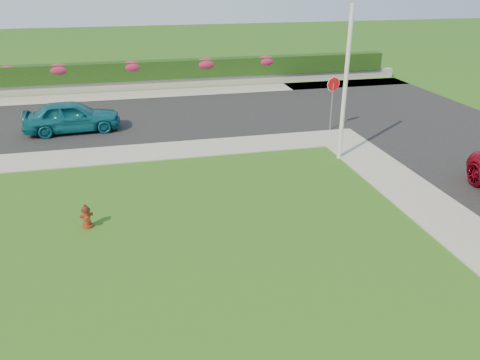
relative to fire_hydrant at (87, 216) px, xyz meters
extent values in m
plane|color=black|center=(3.24, -3.26, -0.34)|extent=(120.00, 120.00, 0.00)
cube|color=black|center=(-1.76, 10.74, -0.32)|extent=(26.00, 8.00, 0.04)
cube|color=gray|center=(-2.76, 5.74, -0.32)|extent=(24.00, 2.00, 0.04)
cube|color=gray|center=(10.24, 5.74, -0.32)|extent=(2.00, 2.00, 0.04)
cube|color=gray|center=(2.24, 15.74, -0.32)|extent=(34.00, 2.00, 0.04)
cube|color=gray|center=(2.24, 17.24, -0.04)|extent=(34.00, 0.40, 0.60)
cube|color=black|center=(2.24, 17.34, 0.81)|extent=(32.00, 0.90, 1.10)
cylinder|color=#591E0D|center=(0.00, 0.01, -0.30)|extent=(0.30, 0.30, 0.07)
cylinder|color=#591E0D|center=(0.00, 0.01, -0.03)|extent=(0.21, 0.21, 0.47)
cylinder|color=black|center=(0.00, 0.01, 0.20)|extent=(0.25, 0.25, 0.04)
sphere|color=black|center=(0.00, 0.01, 0.23)|extent=(0.21, 0.21, 0.21)
cylinder|color=black|center=(0.00, 0.01, 0.34)|extent=(0.06, 0.06, 0.06)
cylinder|color=#591E0D|center=(-0.13, -0.04, 0.04)|extent=(0.12, 0.12, 0.10)
cylinder|color=#591E0D|center=(0.13, 0.05, 0.04)|extent=(0.12, 0.12, 0.10)
cylinder|color=#591E0D|center=(0.04, -0.12, -0.02)|extent=(0.16, 0.14, 0.13)
imported|color=#0E576A|center=(-1.17, 9.19, 0.41)|extent=(4.27, 1.96, 1.42)
cylinder|color=silver|center=(9.22, 3.46, 2.50)|extent=(0.16, 0.16, 5.67)
cylinder|color=slate|center=(10.27, 6.80, 0.75)|extent=(0.06, 0.06, 2.18)
cylinder|color=#B70C11|center=(10.27, 6.80, 1.79)|extent=(0.63, 0.15, 0.63)
cylinder|color=white|center=(10.27, 6.80, 1.79)|extent=(0.66, 0.14, 0.67)
ellipsoid|color=#A71C53|center=(-5.33, 17.24, 1.15)|extent=(1.08, 0.69, 0.54)
ellipsoid|color=#A71C53|center=(-2.51, 17.24, 1.08)|extent=(1.44, 0.92, 0.72)
ellipsoid|color=#A71C53|center=(1.72, 17.24, 1.08)|extent=(1.41, 0.90, 0.70)
ellipsoid|color=#A71C53|center=(6.23, 17.24, 1.07)|extent=(1.48, 0.95, 0.74)
ellipsoid|color=#A71C53|center=(10.15, 17.24, 1.09)|extent=(1.39, 0.89, 0.69)
camera|label=1|loc=(1.59, -12.31, 6.27)|focal=35.00mm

